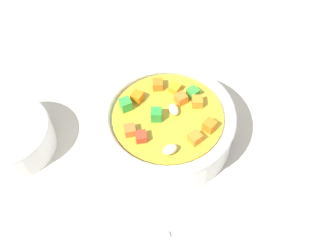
% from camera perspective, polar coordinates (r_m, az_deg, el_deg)
% --- Properties ---
extents(ground_plane, '(1.40, 1.40, 0.02)m').
position_cam_1_polar(ground_plane, '(0.55, 0.00, -2.31)').
color(ground_plane, '#BAB2A0').
extents(soup_bowl_main, '(0.18, 0.18, 0.07)m').
position_cam_1_polar(soup_bowl_main, '(0.52, -0.00, 0.20)').
color(soup_bowl_main, white).
rests_on(soup_bowl_main, ground_plane).
extents(spoon, '(0.19, 0.14, 0.01)m').
position_cam_1_polar(spoon, '(0.48, -1.58, -16.08)').
color(spoon, silver).
rests_on(spoon, ground_plane).
extents(side_bowl_small, '(0.11, 0.11, 0.05)m').
position_cam_1_polar(side_bowl_small, '(0.56, -22.01, -1.44)').
color(side_bowl_small, white).
rests_on(side_bowl_small, ground_plane).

